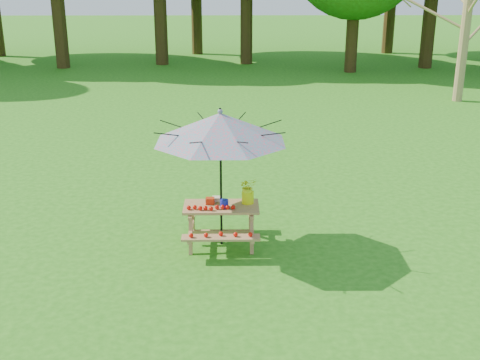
{
  "coord_description": "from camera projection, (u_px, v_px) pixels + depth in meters",
  "views": [
    {
      "loc": [
        1.85,
        -5.88,
        4.17
      ],
      "look_at": [
        1.98,
        3.03,
        1.1
      ],
      "focal_mm": 45.0,
      "sensor_mm": 36.0,
      "label": 1
    }
  ],
  "objects": [
    {
      "name": "picnic_table",
      "position": [
        221.0,
        225.0,
        9.68
      ],
      "size": [
        1.2,
        1.32,
        0.67
      ],
      "color": "#936A42",
      "rests_on": "ground"
    },
    {
      "name": "ground",
      "position": [
        71.0,
        357.0,
        6.89
      ],
      "size": [
        120.0,
        120.0,
        0.0
      ],
      "primitive_type": "plane",
      "color": "#267015",
      "rests_on": "ground"
    },
    {
      "name": "produce_bins",
      "position": [
        218.0,
        202.0,
        9.59
      ],
      "size": [
        0.36,
        0.42,
        0.13
      ],
      "color": "#BA2A0E",
      "rests_on": "picnic_table"
    },
    {
      "name": "patio_umbrella",
      "position": [
        220.0,
        127.0,
        9.15
      ],
      "size": [
        2.75,
        2.75,
        2.25
      ],
      "color": "black",
      "rests_on": "ground"
    },
    {
      "name": "tomatoes_row",
      "position": [
        211.0,
        208.0,
        9.38
      ],
      "size": [
        0.77,
        0.13,
        0.07
      ],
      "primitive_type": null,
      "color": "red",
      "rests_on": "picnic_table"
    },
    {
      "name": "flower_bucket",
      "position": [
        248.0,
        190.0,
        9.6
      ],
      "size": [
        0.33,
        0.3,
        0.42
      ],
      "color": "#F7FF0D",
      "rests_on": "picnic_table"
    }
  ]
}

